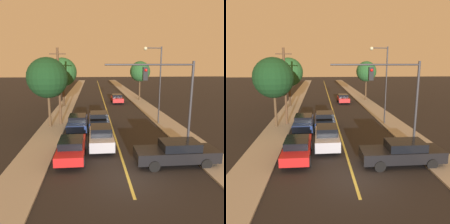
# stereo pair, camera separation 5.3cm
# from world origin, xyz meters

# --- Properties ---
(ground_plane) EXTENTS (200.00, 200.00, 0.00)m
(ground_plane) POSITION_xyz_m (0.00, 0.00, 0.00)
(ground_plane) COLOR black
(road_surface) EXTENTS (9.38, 80.00, 0.01)m
(road_surface) POSITION_xyz_m (0.00, 36.00, 0.01)
(road_surface) COLOR black
(road_surface) RESTS_ON ground
(sidewalk_left) EXTENTS (2.50, 80.00, 0.12)m
(sidewalk_left) POSITION_xyz_m (-5.94, 36.00, 0.06)
(sidewalk_left) COLOR #9E998E
(sidewalk_left) RESTS_ON ground
(sidewalk_right) EXTENTS (2.50, 80.00, 0.12)m
(sidewalk_right) POSITION_xyz_m (5.94, 36.00, 0.06)
(sidewalk_right) COLOR #9E998E
(sidewalk_right) RESTS_ON ground
(car_near_lane_front) EXTENTS (1.89, 4.24, 1.71)m
(car_near_lane_front) POSITION_xyz_m (-1.31, 4.90, 0.86)
(car_near_lane_front) COLOR #A5A8B2
(car_near_lane_front) RESTS_ON ground
(car_near_lane_second) EXTENTS (2.05, 4.38, 1.68)m
(car_near_lane_second) POSITION_xyz_m (-1.31, 9.85, 0.85)
(car_near_lane_second) COLOR navy
(car_near_lane_second) RESTS_ON ground
(car_outer_lane_front) EXTENTS (1.89, 4.47, 1.42)m
(car_outer_lane_front) POSITION_xyz_m (-3.38, 3.06, 0.76)
(car_outer_lane_front) COLOR red
(car_outer_lane_front) RESTS_ON ground
(car_outer_lane_second) EXTENTS (1.92, 4.65, 1.49)m
(car_outer_lane_second) POSITION_xyz_m (-3.38, 9.66, 0.78)
(car_outer_lane_second) COLOR navy
(car_outer_lane_second) RESTS_ON ground
(car_far_oncoming) EXTENTS (1.85, 4.13, 1.40)m
(car_far_oncoming) POSITION_xyz_m (2.11, 24.47, 0.74)
(car_far_oncoming) COLOR red
(car_far_oncoming) RESTS_ON ground
(car_crossing_right) EXTENTS (5.18, 1.90, 1.56)m
(car_crossing_right) POSITION_xyz_m (3.33, 1.51, 0.81)
(car_crossing_right) COLOR black
(car_crossing_right) RESTS_ON ground
(traffic_signal_mast) EXTENTS (6.24, 0.42, 6.37)m
(traffic_signal_mast) POSITION_xyz_m (3.60, 3.81, 4.53)
(traffic_signal_mast) COLOR #333338
(traffic_signal_mast) RESTS_ON ground
(streetlamp_right) EXTENTS (1.88, 0.36, 7.87)m
(streetlamp_right) POSITION_xyz_m (4.63, 11.01, 5.10)
(streetlamp_right) COLOR #333338
(streetlamp_right) RESTS_ON ground
(utility_pole_left) EXTENTS (1.60, 0.24, 7.75)m
(utility_pole_left) POSITION_xyz_m (-5.29, 11.66, 4.16)
(utility_pole_left) COLOR #513823
(utility_pole_left) RESTS_ON ground
(tree_left_near) EXTENTS (4.16, 4.16, 7.11)m
(tree_left_near) POSITION_xyz_m (-6.21, 21.68, 5.13)
(tree_left_near) COLOR #3D2B1C
(tree_left_near) RESTS_ON ground
(tree_left_far) EXTENTS (3.93, 3.93, 6.83)m
(tree_left_far) POSITION_xyz_m (-6.21, 10.70, 4.98)
(tree_left_far) COLOR #4C3823
(tree_left_far) RESTS_ON ground
(tree_right_near) EXTENTS (3.47, 3.47, 6.67)m
(tree_right_near) POSITION_xyz_m (6.35, 26.67, 5.03)
(tree_right_near) COLOR #4C3823
(tree_right_near) RESTS_ON ground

